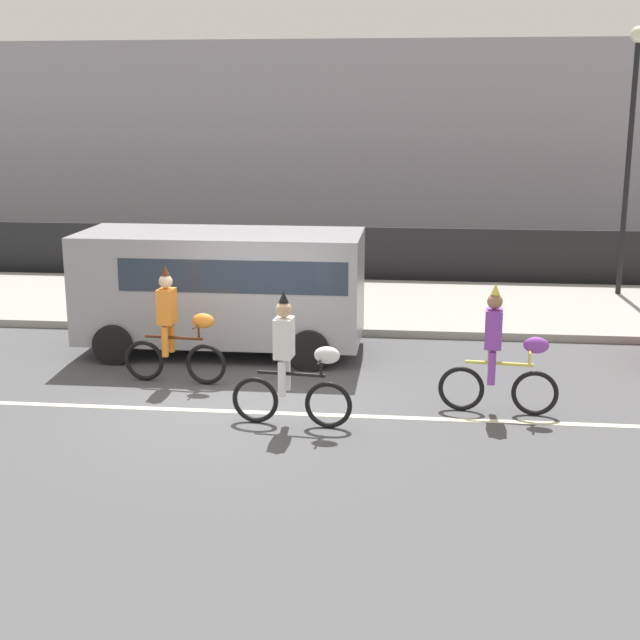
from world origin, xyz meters
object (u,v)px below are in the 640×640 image
(parade_cyclist_zebra, at_px, (292,368))
(parade_cyclist_orange, at_px, (174,332))
(pedestrian_onlooker, at_px, (290,264))
(parade_cyclist_purple, at_px, (500,357))
(parked_van_grey, at_px, (226,282))
(street_lamp_post, at_px, (632,122))

(parade_cyclist_zebra, bearing_deg, parade_cyclist_orange, 140.79)
(parade_cyclist_orange, bearing_deg, pedestrian_onlooker, 78.36)
(parade_cyclist_purple, bearing_deg, parade_cyclist_orange, 169.68)
(parade_cyclist_orange, distance_m, parade_cyclist_purple, 5.13)
(pedestrian_onlooker, bearing_deg, parked_van_grey, -101.06)
(parked_van_grey, bearing_deg, pedestrian_onlooker, 78.94)
(parade_cyclist_zebra, xyz_separation_m, parade_cyclist_purple, (2.90, 0.83, 0.00))
(street_lamp_post, xyz_separation_m, pedestrian_onlooker, (-7.33, -1.83, -2.97))
(parade_cyclist_purple, bearing_deg, pedestrian_onlooker, 122.11)
(street_lamp_post, bearing_deg, parked_van_grey, -146.58)
(street_lamp_post, relative_size, pedestrian_onlooker, 3.62)
(parade_cyclist_orange, xyz_separation_m, street_lamp_post, (8.44, 7.20, 3.15))
(street_lamp_post, bearing_deg, parade_cyclist_orange, -139.54)
(parade_cyclist_zebra, xyz_separation_m, parked_van_grey, (-1.71, 3.66, 0.44))
(parade_cyclist_zebra, xyz_separation_m, pedestrian_onlooker, (-1.04, 7.11, 0.17))
(parade_cyclist_orange, height_order, parade_cyclist_purple, same)
(parked_van_grey, bearing_deg, parade_cyclist_purple, -31.51)
(parade_cyclist_orange, bearing_deg, parade_cyclist_zebra, -39.21)
(parked_van_grey, relative_size, street_lamp_post, 0.85)
(parade_cyclist_orange, xyz_separation_m, parade_cyclist_purple, (5.05, -0.92, 0.00))
(parked_van_grey, xyz_separation_m, pedestrian_onlooker, (0.68, 3.45, -0.27))
(parade_cyclist_purple, height_order, street_lamp_post, street_lamp_post)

